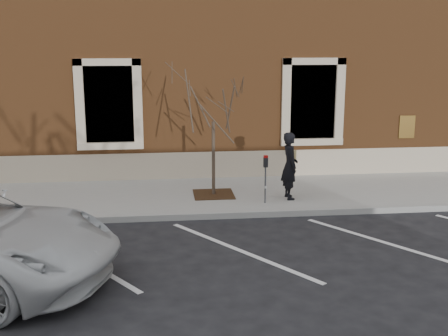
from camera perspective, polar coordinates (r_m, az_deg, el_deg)
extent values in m
plane|color=#28282B|center=(13.63, 0.28, -5.07)|extent=(120.00, 120.00, 0.00)
cube|color=#A6A49C|center=(15.28, -0.49, -2.81)|extent=(40.00, 3.50, 0.15)
cube|color=#9E9E99|center=(13.56, 0.31, -4.83)|extent=(40.00, 0.12, 0.15)
cube|color=brown|center=(20.70, -2.28, 12.26)|extent=(40.00, 8.50, 8.00)
cube|color=#C0AE93|center=(16.88, -1.12, 0.36)|extent=(40.00, 0.06, 0.80)
cube|color=black|center=(16.70, -11.55, 6.40)|extent=(1.40, 0.30, 2.20)
cube|color=#C0AE93|center=(16.70, -11.42, 2.24)|extent=(1.90, 0.20, 0.20)
cube|color=black|center=(17.24, 8.86, 6.70)|extent=(1.40, 0.30, 2.20)
cube|color=#C0AE93|center=(17.24, 8.88, 2.67)|extent=(1.90, 0.20, 0.20)
imported|color=black|center=(14.62, 6.70, 0.24)|extent=(0.45, 0.66, 1.75)
cylinder|color=#595B60|center=(14.24, 4.21, -1.74)|extent=(0.04, 0.04, 0.93)
cube|color=black|center=(14.10, 4.25, 0.57)|extent=(0.11, 0.08, 0.24)
cube|color=#B40C0C|center=(14.07, 4.26, 1.16)|extent=(0.10, 0.08, 0.06)
cube|color=white|center=(14.21, 4.24, -1.97)|extent=(0.05, 0.00, 0.07)
cube|color=#402B14|center=(15.07, -1.07, -2.68)|extent=(1.06, 1.06, 0.03)
cylinder|color=#46372A|center=(14.84, -1.08, 0.95)|extent=(0.09, 0.09, 1.97)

